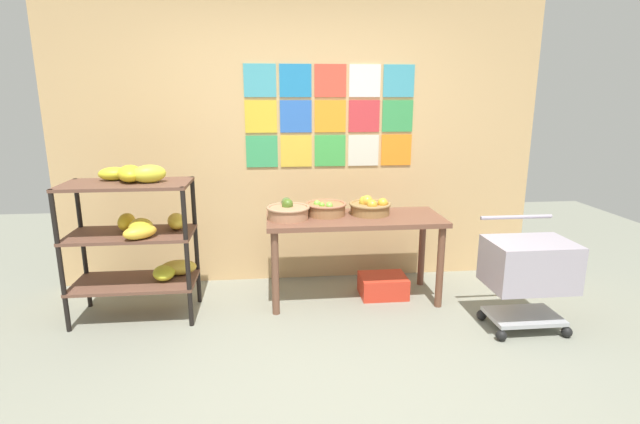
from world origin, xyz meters
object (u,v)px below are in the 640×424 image
display_table (355,228)px  produce_crate_under_table (383,286)px  fruit_basket_left (288,211)px  shopping_cart (529,268)px  fruit_basket_right (326,208)px  fruit_basket_back_right (370,207)px  banana_shelf_unit (140,227)px

display_table → produce_crate_under_table: (0.27, 0.03, -0.54)m
fruit_basket_left → produce_crate_under_table: bearing=2.4°
produce_crate_under_table → shopping_cart: size_ratio=0.49×
fruit_basket_right → fruit_basket_back_right: (0.38, -0.01, 0.01)m
fruit_basket_left → shopping_cart: size_ratio=0.43×
fruit_basket_right → fruit_basket_back_right: size_ratio=0.97×
banana_shelf_unit → display_table: 1.73m
fruit_basket_back_right → produce_crate_under_table: 0.72m
display_table → fruit_basket_left: size_ratio=4.13×
fruit_basket_right → banana_shelf_unit: bearing=-171.0°
fruit_basket_left → shopping_cart: fruit_basket_left is taller
fruit_basket_left → shopping_cart: bearing=-21.2°
banana_shelf_unit → display_table: banana_shelf_unit is taller
produce_crate_under_table → fruit_basket_right: bearing=173.7°
shopping_cart → fruit_basket_right: bearing=165.6°
fruit_basket_back_right → shopping_cart: bearing=-36.0°
banana_shelf_unit → shopping_cart: size_ratio=1.48×
display_table → fruit_basket_right: bearing=160.9°
produce_crate_under_table → fruit_basket_left: bearing=-177.6°
banana_shelf_unit → fruit_basket_back_right: 1.88m
produce_crate_under_table → shopping_cart: 1.23m
display_table → fruit_basket_right: 0.30m
display_table → produce_crate_under_table: bearing=5.5°
fruit_basket_right → shopping_cart: size_ratio=0.42×
display_table → fruit_basket_back_right: fruit_basket_back_right is taller
fruit_basket_left → fruit_basket_right: bearing=15.6°
shopping_cart → display_table: bearing=163.9°
fruit_basket_back_right → fruit_basket_left: 0.71m
display_table → fruit_basket_back_right: 0.23m
display_table → fruit_basket_left: 0.59m
display_table → produce_crate_under_table: 0.61m
banana_shelf_unit → fruit_basket_left: 1.17m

